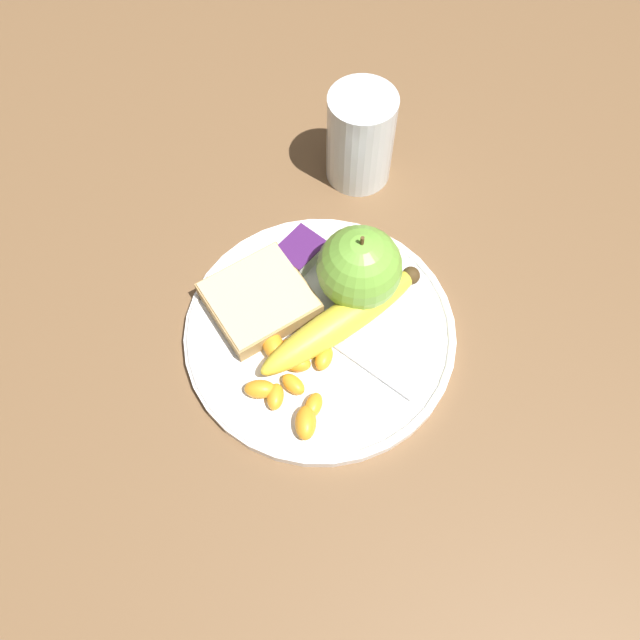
{
  "coord_description": "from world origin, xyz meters",
  "views": [
    {
      "loc": [
        -0.21,
        -0.18,
        0.56
      ],
      "look_at": [
        0.0,
        0.0,
        0.03
      ],
      "focal_mm": 35.0,
      "sensor_mm": 36.0,
      "label": 1
    }
  ],
  "objects_px": {
    "juice_glass": "(360,140)",
    "jam_packet": "(300,252)",
    "banana": "(343,320)",
    "bread_slice": "(259,300)",
    "apple": "(359,268)",
    "fork": "(332,340)",
    "plate": "(320,331)"
  },
  "relations": [
    {
      "from": "juice_glass",
      "to": "apple",
      "type": "height_order",
      "value": "juice_glass"
    },
    {
      "from": "banana",
      "to": "bread_slice",
      "type": "relative_size",
      "value": 1.61
    },
    {
      "from": "apple",
      "to": "banana",
      "type": "bearing_deg",
      "value": -158.71
    },
    {
      "from": "plate",
      "to": "apple",
      "type": "distance_m",
      "value": 0.07
    },
    {
      "from": "apple",
      "to": "plate",
      "type": "bearing_deg",
      "value": -179.39
    },
    {
      "from": "juice_glass",
      "to": "bread_slice",
      "type": "xyz_separation_m",
      "value": [
        -0.21,
        -0.04,
        -0.03
      ]
    },
    {
      "from": "plate",
      "to": "jam_packet",
      "type": "bearing_deg",
      "value": 53.54
    },
    {
      "from": "jam_packet",
      "to": "fork",
      "type": "bearing_deg",
      "value": -121.63
    },
    {
      "from": "banana",
      "to": "fork",
      "type": "xyz_separation_m",
      "value": [
        -0.02,
        -0.0,
        -0.02
      ]
    },
    {
      "from": "bread_slice",
      "to": "jam_packet",
      "type": "distance_m",
      "value": 0.07
    },
    {
      "from": "plate",
      "to": "fork",
      "type": "relative_size",
      "value": 1.66
    },
    {
      "from": "fork",
      "to": "jam_packet",
      "type": "distance_m",
      "value": 0.1
    },
    {
      "from": "plate",
      "to": "apple",
      "type": "height_order",
      "value": "apple"
    },
    {
      "from": "juice_glass",
      "to": "banana",
      "type": "bearing_deg",
      "value": -145.69
    },
    {
      "from": "bread_slice",
      "to": "fork",
      "type": "bearing_deg",
      "value": -78.99
    },
    {
      "from": "apple",
      "to": "banana",
      "type": "distance_m",
      "value": 0.05
    },
    {
      "from": "jam_packet",
      "to": "juice_glass",
      "type": "bearing_deg",
      "value": 13.21
    },
    {
      "from": "banana",
      "to": "fork",
      "type": "distance_m",
      "value": 0.02
    },
    {
      "from": "plate",
      "to": "bread_slice",
      "type": "distance_m",
      "value": 0.07
    },
    {
      "from": "apple",
      "to": "bread_slice",
      "type": "xyz_separation_m",
      "value": [
        -0.08,
        0.06,
        -0.03
      ]
    },
    {
      "from": "juice_glass",
      "to": "jam_packet",
      "type": "xyz_separation_m",
      "value": [
        -0.14,
        -0.03,
        -0.03
      ]
    },
    {
      "from": "plate",
      "to": "bread_slice",
      "type": "bearing_deg",
      "value": 105.51
    },
    {
      "from": "apple",
      "to": "bread_slice",
      "type": "relative_size",
      "value": 0.79
    },
    {
      "from": "bread_slice",
      "to": "juice_glass",
      "type": "bearing_deg",
      "value": 10.45
    },
    {
      "from": "banana",
      "to": "jam_packet",
      "type": "distance_m",
      "value": 0.09
    },
    {
      "from": "bread_slice",
      "to": "jam_packet",
      "type": "relative_size",
      "value": 2.6
    },
    {
      "from": "apple",
      "to": "jam_packet",
      "type": "distance_m",
      "value": 0.08
    },
    {
      "from": "plate",
      "to": "jam_packet",
      "type": "distance_m",
      "value": 0.09
    },
    {
      "from": "fork",
      "to": "juice_glass",
      "type": "bearing_deg",
      "value": -59.88
    },
    {
      "from": "bread_slice",
      "to": "fork",
      "type": "relative_size",
      "value": 0.73
    },
    {
      "from": "bread_slice",
      "to": "fork",
      "type": "height_order",
      "value": "bread_slice"
    },
    {
      "from": "juice_glass",
      "to": "banana",
      "type": "xyz_separation_m",
      "value": [
        -0.17,
        -0.12,
        -0.02
      ]
    }
  ]
}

